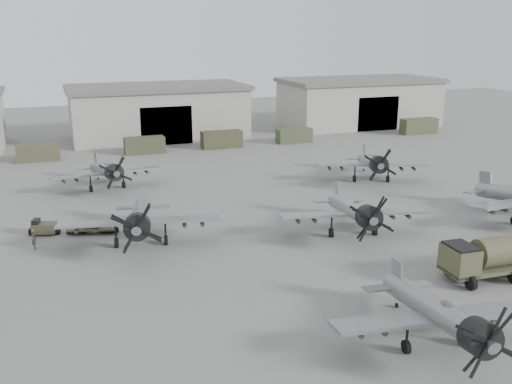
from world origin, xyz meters
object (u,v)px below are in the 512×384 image
at_px(aircraft_mid_2, 355,211).
at_px(ground_crew, 34,239).
at_px(aircraft_far_1, 372,163).
at_px(fuel_tanker, 494,255).
at_px(aircraft_near_1, 441,314).
at_px(tug_trailer, 63,228).
at_px(aircraft_far_0, 107,171).
at_px(aircraft_mid_1, 140,219).

relative_size(aircraft_mid_2, ground_crew, 7.70).
relative_size(aircraft_far_1, fuel_tanker, 1.59).
bearing_deg(aircraft_mid_2, aircraft_far_1, 67.30).
height_order(aircraft_near_1, aircraft_far_1, aircraft_far_1).
bearing_deg(tug_trailer, aircraft_mid_2, -5.98).
relative_size(aircraft_mid_2, tug_trailer, 1.78).
bearing_deg(aircraft_far_1, aircraft_mid_2, -104.46).
bearing_deg(tug_trailer, fuel_tanker, -19.50).
bearing_deg(aircraft_mid_2, aircraft_near_1, -91.62).
bearing_deg(fuel_tanker, aircraft_far_0, 128.01).
distance_m(aircraft_far_0, aircraft_far_1, 30.78).
bearing_deg(fuel_tanker, tug_trailer, 147.70).
xyz_separation_m(aircraft_near_1, aircraft_mid_2, (4.63, 17.97, 0.12)).
relative_size(aircraft_near_1, ground_crew, 7.31).
height_order(aircraft_mid_1, tug_trailer, aircraft_mid_1).
bearing_deg(aircraft_far_0, aircraft_near_1, -78.05).
xyz_separation_m(tug_trailer, ground_crew, (-2.32, -2.91, 0.31)).
xyz_separation_m(aircraft_mid_1, aircraft_far_1, (29.11, 11.62, -0.08)).
relative_size(aircraft_near_1, aircraft_far_0, 1.01).
distance_m(aircraft_mid_2, aircraft_far_1, 19.14).
relative_size(aircraft_near_1, aircraft_mid_1, 0.92).
relative_size(aircraft_far_1, ground_crew, 7.58).
distance_m(aircraft_far_1, ground_crew, 38.66).
distance_m(aircraft_mid_1, tug_trailer, 8.39).
bearing_deg(aircraft_far_1, aircraft_far_0, -172.40).
bearing_deg(ground_crew, tug_trailer, -46.40).
height_order(aircraft_mid_1, aircraft_mid_2, aircraft_mid_1).
height_order(aircraft_mid_1, aircraft_far_1, aircraft_mid_1).
bearing_deg(aircraft_far_0, aircraft_far_1, -20.72).
distance_m(aircraft_far_0, tug_trailer, 14.48).
bearing_deg(aircraft_far_1, aircraft_near_1, -94.08).
bearing_deg(aircraft_near_1, aircraft_far_0, 117.09).
height_order(aircraft_mid_2, aircraft_far_1, aircraft_far_1).
relative_size(aircraft_far_0, aircraft_far_1, 0.95).
bearing_deg(aircraft_far_1, aircraft_mid_1, -137.16).
distance_m(aircraft_near_1, aircraft_far_0, 43.12).
bearing_deg(aircraft_near_1, ground_crew, 139.61).
bearing_deg(aircraft_far_0, tug_trailer, -118.83).
relative_size(fuel_tanker, tug_trailer, 1.10).
height_order(aircraft_mid_2, aircraft_far_0, aircraft_mid_2).
xyz_separation_m(aircraft_far_0, ground_crew, (-7.61, -16.28, -1.38)).
distance_m(aircraft_mid_1, aircraft_far_1, 31.34).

